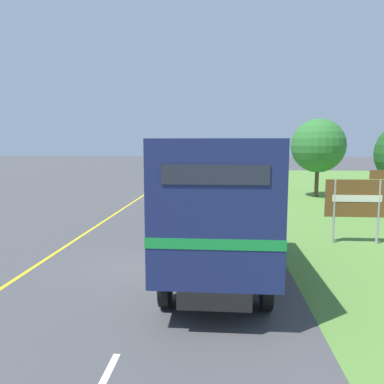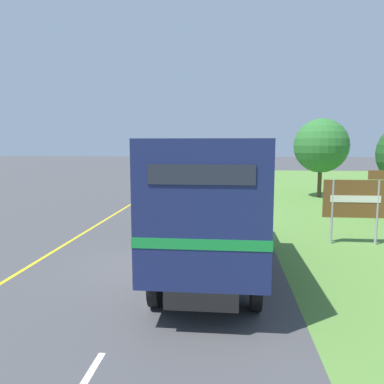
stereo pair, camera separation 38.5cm
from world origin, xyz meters
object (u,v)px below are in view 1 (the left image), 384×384
object	(u,v)px
horse_trailer_truck	(217,201)
highway_sign	(358,199)
lead_car_white	(171,180)
roadside_tree_mid	(318,146)
lead_car_black_ahead	(224,167)

from	to	relation	value
horse_trailer_truck	highway_sign	world-z (taller)	horse_trailer_truck
lead_car_white	roadside_tree_mid	world-z (taller)	roadside_tree_mid
horse_trailer_truck	roadside_tree_mid	xyz separation A→B (m)	(6.59, 15.69, 1.44)
horse_trailer_truck	lead_car_white	xyz separation A→B (m)	(-3.50, 16.25, -1.00)
roadside_tree_mid	lead_car_white	bearing A→B (deg)	176.85
horse_trailer_truck	lead_car_white	bearing A→B (deg)	102.16
horse_trailer_truck	highway_sign	size ratio (longest dim) A/B	2.96
lead_car_white	lead_car_black_ahead	distance (m)	16.40
lead_car_black_ahead	highway_sign	world-z (taller)	highway_sign
lead_car_black_ahead	roadside_tree_mid	size ratio (longest dim) A/B	0.76
horse_trailer_truck	roadside_tree_mid	distance (m)	17.08
lead_car_white	roadside_tree_mid	xyz separation A→B (m)	(10.09, -0.55, 2.44)
lead_car_white	lead_car_black_ahead	size ratio (longest dim) A/B	1.07
horse_trailer_truck	lead_car_black_ahead	xyz separation A→B (m)	(0.45, 32.17, -1.05)
lead_car_black_ahead	highway_sign	bearing A→B (deg)	-80.97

